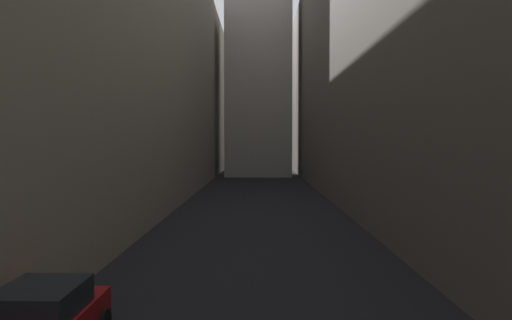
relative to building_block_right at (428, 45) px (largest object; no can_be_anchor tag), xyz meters
The scene contains 3 objects.
ground_plane 17.32m from the building_block_right, behind, with size 264.00×264.00×0.00m, color black.
building_block_left 24.33m from the building_block_right, behind, with size 12.47×108.00×21.94m, color gray.
building_block_right is the anchor object (origin of this frame).
Camera 1 is at (0.05, 13.57, 4.50)m, focal length 34.19 mm.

